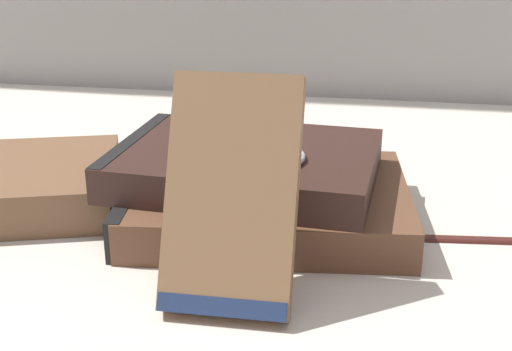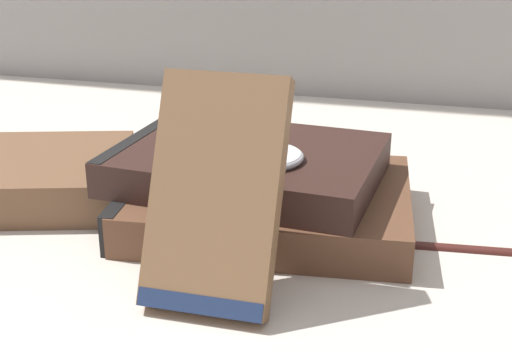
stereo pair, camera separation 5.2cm
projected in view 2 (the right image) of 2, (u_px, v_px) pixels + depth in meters
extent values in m
plane|color=beige|center=(258.00, 243.00, 0.56)|extent=(3.00, 3.00, 0.00)
cube|color=brown|center=(266.00, 202.00, 0.59)|extent=(0.24, 0.20, 0.03)
cube|color=black|center=(142.00, 194.00, 0.61)|extent=(0.03, 0.17, 0.03)
cube|color=#331E19|center=(248.00, 164.00, 0.59)|extent=(0.22, 0.17, 0.03)
cube|color=black|center=(141.00, 151.00, 0.62)|extent=(0.02, 0.15, 0.03)
cube|color=brown|center=(7.00, 177.00, 0.64)|extent=(0.24, 0.20, 0.04)
cube|color=brown|center=(216.00, 193.00, 0.46)|extent=(0.08, 0.08, 0.15)
cube|color=navy|center=(203.00, 303.00, 0.46)|extent=(0.08, 0.02, 0.02)
cylinder|color=silver|center=(270.00, 157.00, 0.55)|extent=(0.06, 0.06, 0.01)
torus|color=#B2B2B7|center=(270.00, 157.00, 0.55)|extent=(0.06, 0.06, 0.01)
sphere|color=#B2B2B7|center=(279.00, 145.00, 0.58)|extent=(0.01, 0.01, 0.01)
torus|color=#4C3828|center=(222.00, 151.00, 0.75)|extent=(0.06, 0.06, 0.00)
torus|color=#4C3828|center=(280.00, 149.00, 0.76)|extent=(0.06, 0.06, 0.00)
cylinder|color=#4C3828|center=(251.00, 150.00, 0.76)|extent=(0.02, 0.01, 0.00)
cylinder|color=#471E19|center=(478.00, 246.00, 0.54)|extent=(0.13, 0.02, 0.01)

